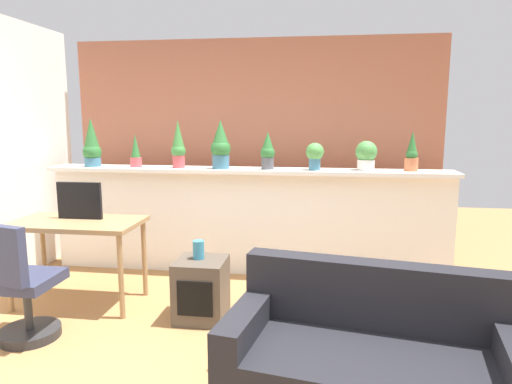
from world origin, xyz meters
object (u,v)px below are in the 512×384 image
at_px(potted_plant_2, 178,145).
at_px(potted_plant_7, 412,154).
at_px(potted_plant_6, 366,155).
at_px(potted_plant_5, 315,154).
at_px(potted_plant_1, 136,152).
at_px(vase_on_shelf, 199,250).
at_px(tv_monitor, 80,201).
at_px(office_chair, 20,291).
at_px(potted_plant_3, 221,145).
at_px(side_cube_shelf, 201,290).
at_px(potted_plant_4, 268,151).
at_px(potted_plant_0, 92,145).
at_px(couch, 370,367).
at_px(desk, 77,230).

height_order(potted_plant_2, potted_plant_7, potted_plant_2).
bearing_deg(potted_plant_6, potted_plant_5, -172.93).
bearing_deg(potted_plant_5, potted_plant_2, -179.89).
relative_size(potted_plant_1, vase_on_shelf, 2.29).
distance_m(potted_plant_5, vase_on_shelf, 1.57).
xyz_separation_m(potted_plant_2, potted_plant_5, (1.39, 0.00, -0.08)).
height_order(tv_monitor, office_chair, tv_monitor).
relative_size(potted_plant_2, potted_plant_3, 1.00).
relative_size(side_cube_shelf, vase_on_shelf, 3.32).
bearing_deg(potted_plant_4, potted_plant_0, -179.74).
bearing_deg(potted_plant_4, potted_plant_1, 179.63).
height_order(potted_plant_0, potted_plant_2, potted_plant_0).
relative_size(potted_plant_1, potted_plant_6, 1.19).
bearing_deg(couch, potted_plant_7, 75.21).
bearing_deg(potted_plant_0, desk, -71.42).
bearing_deg(potted_plant_3, potted_plant_6, 2.71).
height_order(potted_plant_0, desk, potted_plant_0).
bearing_deg(couch, potted_plant_2, 129.07).
relative_size(potted_plant_3, couch, 0.30).
relative_size(potted_plant_2, office_chair, 0.54).
distance_m(desk, side_cube_shelf, 1.23).
distance_m(potted_plant_0, potted_plant_3, 1.40).
xyz_separation_m(potted_plant_7, office_chair, (-3.02, -1.71, -0.89)).
relative_size(potted_plant_3, potted_plant_6, 1.70).
distance_m(potted_plant_0, potted_plant_2, 0.95).
bearing_deg(tv_monitor, desk, -86.97).
height_order(potted_plant_6, desk, potted_plant_6).
height_order(potted_plant_6, couch, potted_plant_6).
relative_size(office_chair, couch, 0.55).
bearing_deg(potted_plant_5, potted_plant_6, 7.07).
relative_size(potted_plant_4, desk, 0.34).
distance_m(potted_plant_6, couch, 2.43).
distance_m(potted_plant_6, vase_on_shelf, 1.94).
bearing_deg(potted_plant_4, office_chair, -134.16).
bearing_deg(potted_plant_4, couch, -69.21).
relative_size(side_cube_shelf, couch, 0.30).
distance_m(potted_plant_0, side_cube_shelf, 2.14).
bearing_deg(potted_plant_2, potted_plant_7, 1.40).
distance_m(potted_plant_4, vase_on_shelf, 1.37).
bearing_deg(vase_on_shelf, potted_plant_3, 92.28).
bearing_deg(potted_plant_1, potted_plant_7, 0.69).
relative_size(potted_plant_2, potted_plant_6, 1.69).
bearing_deg(desk, potted_plant_1, 80.54).
bearing_deg(potted_plant_3, desk, -139.12).
relative_size(potted_plant_3, potted_plant_7, 1.27).
bearing_deg(tv_monitor, potted_plant_4, 29.15).
xyz_separation_m(side_cube_shelf, couch, (1.23, -1.05, 0.03)).
height_order(potted_plant_4, tv_monitor, potted_plant_4).
height_order(potted_plant_7, desk, potted_plant_7).
xyz_separation_m(potted_plant_6, potted_plant_7, (0.43, -0.01, 0.01)).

